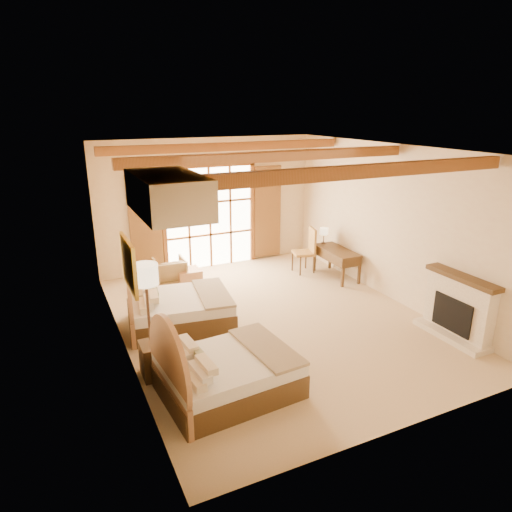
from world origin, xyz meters
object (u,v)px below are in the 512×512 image
bed_near (220,372)px  nightstand (156,359)px  bed_far (172,308)px  desk (336,262)px  armchair (170,272)px

bed_near → nightstand: size_ratio=3.60×
bed_near → bed_far: bed_far is taller
bed_far → desk: size_ratio=1.58×
bed_far → armchair: bed_far is taller
bed_near → nightstand: bed_near is taller
bed_far → nightstand: (-0.66, -1.48, -0.10)m
bed_far → bed_near: bearing=-81.2°
bed_far → armchair: 2.13m
bed_near → nightstand: 1.12m
nightstand → armchair: bearing=72.5°
armchair → desk: (3.71, -1.20, 0.05)m
bed_far → nightstand: bearing=-105.9°
bed_near → desk: bed_near is taller
nightstand → desk: size_ratio=0.41×
bed_near → bed_far: 2.36m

